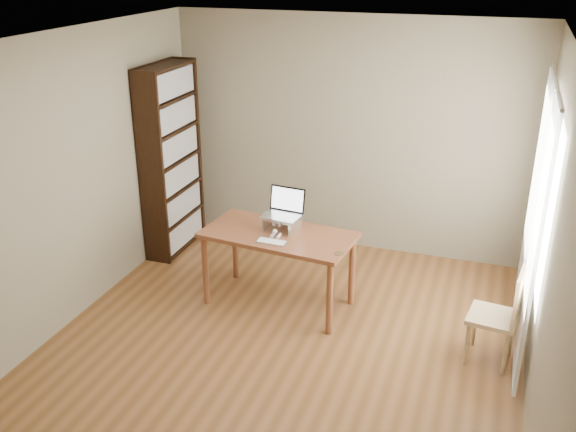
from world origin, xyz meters
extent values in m
cube|color=brown|center=(0.00, 0.00, -0.01)|extent=(4.00, 4.50, 0.02)
cube|color=silver|center=(0.00, 0.00, 2.61)|extent=(4.00, 4.50, 0.02)
cube|color=#7D7554|center=(0.00, 2.26, 1.30)|extent=(4.00, 0.02, 2.60)
cube|color=#7D7554|center=(0.00, -2.26, 1.30)|extent=(4.00, 0.02, 2.60)
cube|color=#7D7554|center=(-2.01, 0.00, 1.30)|extent=(0.02, 4.50, 2.60)
cube|color=#7D7554|center=(2.01, 0.00, 1.30)|extent=(0.02, 4.50, 2.60)
cube|color=white|center=(1.98, 0.80, 1.40)|extent=(0.01, 1.80, 1.40)
cube|color=black|center=(-1.84, 1.12, 1.05)|extent=(0.30, 0.04, 2.10)
cube|color=black|center=(-1.84, 1.98, 1.05)|extent=(0.30, 0.04, 2.10)
cube|color=black|center=(-1.98, 1.55, 1.05)|extent=(0.02, 0.90, 2.10)
cube|color=black|center=(-1.84, 1.55, 0.03)|extent=(0.30, 0.84, 0.02)
cube|color=black|center=(-1.81, 1.55, 0.20)|extent=(0.20, 0.78, 0.28)
cube|color=black|center=(-1.84, 1.55, 0.37)|extent=(0.30, 0.84, 0.03)
cube|color=black|center=(-1.81, 1.55, 0.54)|extent=(0.20, 0.78, 0.28)
cube|color=black|center=(-1.84, 1.55, 0.71)|extent=(0.30, 0.84, 0.02)
cube|color=black|center=(-1.81, 1.55, 0.88)|extent=(0.20, 0.78, 0.28)
cube|color=black|center=(-1.84, 1.55, 1.05)|extent=(0.30, 0.84, 0.02)
cube|color=black|center=(-1.81, 1.55, 1.22)|extent=(0.20, 0.78, 0.28)
cube|color=black|center=(-1.84, 1.55, 1.39)|extent=(0.30, 0.84, 0.02)
cube|color=black|center=(-1.81, 1.55, 1.56)|extent=(0.20, 0.78, 0.28)
cube|color=black|center=(-1.84, 1.55, 1.73)|extent=(0.30, 0.84, 0.02)
cube|color=black|center=(-1.81, 1.55, 1.90)|extent=(0.20, 0.78, 0.28)
cube|color=black|center=(-1.84, 1.55, 2.07)|extent=(0.30, 0.84, 0.03)
cube|color=white|center=(1.92, 0.25, 1.15)|extent=(0.03, 0.70, 2.20)
cube|color=white|center=(1.92, 1.35, 1.15)|extent=(0.03, 0.70, 2.20)
cylinder|color=silver|center=(1.92, 0.80, 2.28)|extent=(0.03, 1.90, 0.03)
cube|color=brown|center=(-0.28, 0.71, 0.73)|extent=(1.47, 0.85, 0.04)
cylinder|color=brown|center=(-0.92, 1.00, 0.35)|extent=(0.06, 0.06, 0.71)
cylinder|color=brown|center=(0.36, 1.00, 0.35)|extent=(0.06, 0.06, 0.71)
cylinder|color=brown|center=(-0.92, 0.42, 0.35)|extent=(0.06, 0.06, 0.71)
cylinder|color=brown|center=(0.36, 0.42, 0.35)|extent=(0.06, 0.06, 0.71)
cube|color=silver|center=(-0.42, 0.79, 0.81)|extent=(0.03, 0.25, 0.12)
cube|color=silver|center=(-0.13, 0.79, 0.81)|extent=(0.03, 0.25, 0.12)
cube|color=silver|center=(-0.28, 0.79, 0.88)|extent=(0.32, 0.25, 0.01)
cube|color=silver|center=(-0.28, 0.79, 0.89)|extent=(0.38, 0.28, 0.02)
cube|color=black|center=(-0.28, 0.93, 1.01)|extent=(0.36, 0.09, 0.23)
cube|color=white|center=(-0.28, 0.93, 1.01)|extent=(0.33, 0.07, 0.20)
cube|color=silver|center=(-0.26, 0.49, 0.76)|extent=(0.28, 0.12, 0.02)
cube|color=white|center=(-0.26, 0.49, 0.77)|extent=(0.26, 0.10, 0.00)
cylinder|color=brown|center=(0.37, 0.47, 0.75)|extent=(0.09, 0.09, 0.01)
ellipsoid|color=#494239|center=(-0.28, 0.82, 0.81)|extent=(0.17, 0.37, 0.13)
ellipsoid|color=#494239|center=(-0.28, 0.93, 0.81)|extent=(0.15, 0.16, 0.12)
ellipsoid|color=#494239|center=(-0.28, 0.63, 0.83)|extent=(0.10, 0.09, 0.09)
ellipsoid|color=silver|center=(-0.28, 0.67, 0.80)|extent=(0.09, 0.09, 0.08)
sphere|color=silver|center=(-0.28, 0.60, 0.82)|extent=(0.04, 0.04, 0.04)
cone|color=#494239|center=(-0.30, 0.64, 0.88)|extent=(0.03, 0.04, 0.04)
cone|color=#494239|center=(-0.25, 0.64, 0.88)|extent=(0.03, 0.04, 0.04)
cylinder|color=silver|center=(-0.31, 0.62, 0.76)|extent=(0.03, 0.09, 0.03)
cylinder|color=silver|center=(-0.25, 0.62, 0.76)|extent=(0.03, 0.09, 0.03)
cylinder|color=#494239|center=(-0.19, 0.95, 0.77)|extent=(0.13, 0.20, 0.03)
cube|color=tan|center=(1.70, 0.42, 0.41)|extent=(0.43, 0.43, 0.04)
cylinder|color=tan|center=(1.55, 0.26, 0.20)|extent=(0.04, 0.04, 0.41)
cylinder|color=tan|center=(1.85, 0.26, 0.20)|extent=(0.04, 0.04, 0.41)
cylinder|color=tan|center=(1.55, 0.57, 0.20)|extent=(0.04, 0.04, 0.41)
cylinder|color=tan|center=(1.85, 0.57, 0.20)|extent=(0.04, 0.04, 0.41)
cube|color=tan|center=(1.87, 0.42, 0.64)|extent=(0.08, 0.36, 0.45)
camera|label=1|loc=(1.58, -4.42, 3.23)|focal=40.00mm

